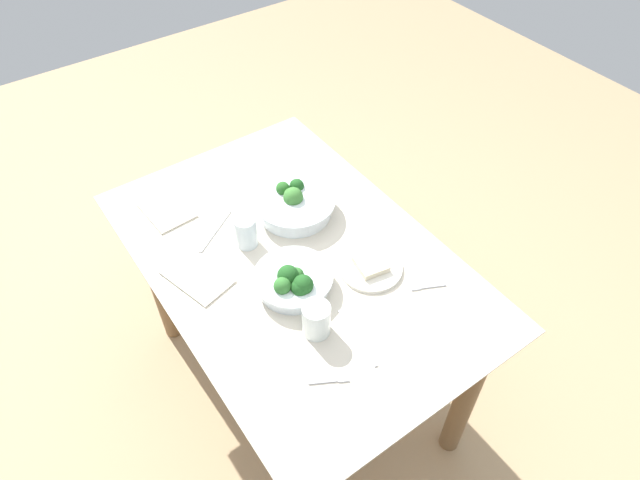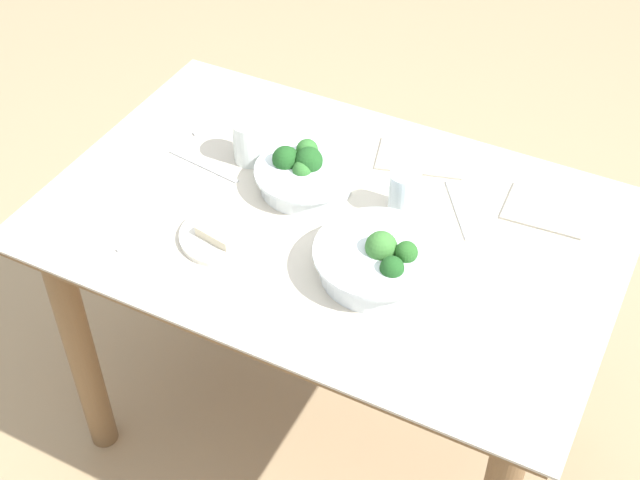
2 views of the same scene
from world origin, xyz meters
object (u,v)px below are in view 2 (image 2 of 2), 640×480
at_px(fork_by_far_bowl, 142,240).
at_px(table_knife_right, 457,210).
at_px(table_knife_left, 203,166).
at_px(napkin_folded_upper, 546,210).
at_px(broccoli_bowl_far, 379,260).
at_px(broccoli_bowl_near, 304,173).
at_px(water_glass_side, 250,141).
at_px(bread_side_plate, 224,233).
at_px(water_glass_center, 404,193).
at_px(napkin_folded_lower, 421,158).
at_px(fork_by_near_bowl, 211,128).

bearing_deg(fork_by_far_bowl, table_knife_right, -28.50).
height_order(table_knife_left, napkin_folded_upper, napkin_folded_upper).
distance_m(table_knife_right, napkin_folded_upper, 0.19).
relative_size(broccoli_bowl_far, napkin_folded_upper, 1.51).
height_order(broccoli_bowl_near, water_glass_side, water_glass_side).
height_order(broccoli_bowl_near, fork_by_far_bowl, broccoli_bowl_near).
height_order(broccoli_bowl_far, bread_side_plate, broccoli_bowl_far).
relative_size(water_glass_center, water_glass_side, 1.02).
bearing_deg(napkin_folded_upper, water_glass_center, 27.14).
relative_size(broccoli_bowl_near, napkin_folded_lower, 1.15).
relative_size(water_glass_center, fork_by_near_bowl, 1.07).
xyz_separation_m(water_glass_side, napkin_folded_lower, (-0.35, -0.18, -0.05)).
distance_m(broccoli_bowl_near, bread_side_plate, 0.24).
height_order(fork_by_near_bowl, table_knife_right, same).
bearing_deg(water_glass_center, broccoli_bowl_near, 4.62).
distance_m(water_glass_center, table_knife_left, 0.47).
distance_m(bread_side_plate, water_glass_center, 0.39).
bearing_deg(water_glass_center, table_knife_left, 8.00).
distance_m(broccoli_bowl_far, napkin_folded_lower, 0.39).
bearing_deg(water_glass_center, fork_by_far_bowl, 36.65).
bearing_deg(table_knife_right, water_glass_side, 61.74).
xyz_separation_m(napkin_folded_upper, napkin_folded_lower, (0.31, -0.05, 0.00)).
height_order(broccoli_bowl_near, water_glass_center, water_glass_center).
bearing_deg(table_knife_right, fork_by_far_bowl, 91.59).
distance_m(fork_by_near_bowl, table_knife_left, 0.15).
bearing_deg(water_glass_center, water_glass_side, -1.53).
bearing_deg(napkin_folded_lower, table_knife_left, 30.46).
bearing_deg(table_knife_right, fork_by_near_bowl, 55.32).
relative_size(table_knife_right, napkin_folded_upper, 1.13).
bearing_deg(broccoli_bowl_far, napkin_folded_upper, -125.93).
bearing_deg(water_glass_center, table_knife_right, -151.88).
distance_m(table_knife_right, napkin_folded_lower, 0.19).
bearing_deg(table_knife_right, broccoli_bowl_near, 68.93).
bearing_deg(bread_side_plate, napkin_folded_upper, -146.13).
xyz_separation_m(water_glass_side, napkin_folded_upper, (-0.66, -0.13, -0.05)).
distance_m(water_glass_side, table_knife_left, 0.12).
xyz_separation_m(table_knife_left, napkin_folded_lower, (-0.43, -0.25, 0.00)).
xyz_separation_m(broccoli_bowl_near, fork_by_far_bowl, (0.22, 0.31, -0.03)).
distance_m(broccoli_bowl_near, water_glass_center, 0.23).
bearing_deg(napkin_folded_lower, fork_by_far_bowl, 51.64).
distance_m(bread_side_plate, table_knife_right, 0.50).
distance_m(bread_side_plate, fork_by_far_bowl, 0.17).
height_order(water_glass_center, table_knife_right, water_glass_center).
distance_m(broccoli_bowl_near, napkin_folded_lower, 0.29).
xyz_separation_m(fork_by_near_bowl, napkin_folded_upper, (-0.81, -0.07, 0.00)).
distance_m(broccoli_bowl_far, broccoli_bowl_near, 0.32).
relative_size(fork_by_far_bowl, napkin_folded_lower, 0.49).
relative_size(broccoli_bowl_near, fork_by_near_bowl, 2.37).
distance_m(table_knife_left, napkin_folded_upper, 0.77).
relative_size(table_knife_left, napkin_folded_upper, 1.14).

